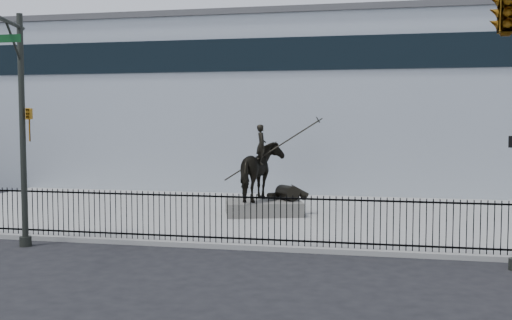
# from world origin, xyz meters

# --- Properties ---
(ground) EXTENTS (120.00, 120.00, 0.00)m
(ground) POSITION_xyz_m (0.00, 0.00, 0.00)
(ground) COLOR black
(ground) RESTS_ON ground
(plaza) EXTENTS (30.00, 12.00, 0.15)m
(plaza) POSITION_xyz_m (0.00, 7.00, 0.07)
(plaza) COLOR gray
(plaza) RESTS_ON ground
(building) EXTENTS (44.00, 14.00, 9.00)m
(building) POSITION_xyz_m (0.00, 20.00, 4.50)
(building) COLOR #AFB7BF
(building) RESTS_ON ground
(picket_fence) EXTENTS (22.10, 0.10, 1.50)m
(picket_fence) POSITION_xyz_m (0.00, 1.25, 0.90)
(picket_fence) COLOR black
(picket_fence) RESTS_ON plaza
(statue_plinth) EXTENTS (3.33, 2.75, 0.54)m
(statue_plinth) POSITION_xyz_m (-0.89, 6.73, 0.42)
(statue_plinth) COLOR #585650
(statue_plinth) RESTS_ON plaza
(equestrian_statue) EXTENTS (3.53, 2.75, 3.12)m
(equestrian_statue) POSITION_xyz_m (-0.84, 6.74, 1.82)
(equestrian_statue) COLOR black
(equestrian_statue) RESTS_ON statue_plinth
(traffic_signal_left) EXTENTS (1.52, 4.84, 7.00)m
(traffic_signal_left) POSITION_xyz_m (-6.75, -0.62, 4.03)
(traffic_signal_left) COLOR #262923
(traffic_signal_left) RESTS_ON ground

